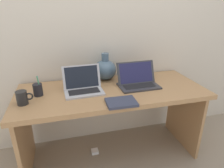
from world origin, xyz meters
name	(u,v)px	position (x,y,z in m)	size (l,w,h in m)	color
ground_plane	(112,153)	(0.00, 0.00, 0.00)	(6.00, 6.00, 0.00)	gray
back_wall	(102,27)	(0.00, 0.38, 1.20)	(4.40, 0.04, 2.40)	beige
desk	(112,104)	(0.00, 0.00, 0.57)	(1.63, 0.67, 0.71)	#AD7F51
laptop_left	(83,85)	(-0.25, 0.03, 0.77)	(0.33, 0.24, 0.21)	#B2B2B7
laptop_right	(137,80)	(0.25, 0.03, 0.77)	(0.36, 0.24, 0.21)	#333338
green_vase	(105,69)	(0.00, 0.26, 0.81)	(0.22, 0.22, 0.26)	slate
notebook_stack	(121,102)	(0.00, -0.27, 0.72)	(0.23, 0.17, 0.02)	#33384C
coffee_mug	(22,98)	(-0.71, -0.10, 0.76)	(0.12, 0.08, 0.10)	black
pen_cup	(38,90)	(-0.61, 0.03, 0.76)	(0.07, 0.07, 0.17)	black
power_brick	(95,151)	(-0.17, 0.05, 0.01)	(0.07, 0.07, 0.03)	white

